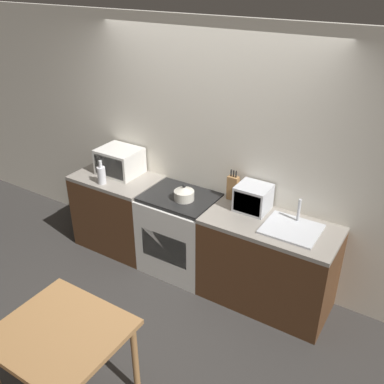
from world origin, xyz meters
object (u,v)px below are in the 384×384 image
object	(u,v)px
dining_table	(62,341)
bottle	(102,175)
stove_range	(180,233)
toaster_oven	(253,198)
microwave	(120,161)
kettle	(184,193)

from	to	relation	value
dining_table	bottle	bearing A→B (deg)	123.55
stove_range	toaster_oven	xyz separation A→B (m)	(0.74, 0.15, 0.58)
toaster_oven	dining_table	xyz separation A→B (m)	(-0.53, -1.99, -0.37)
stove_range	microwave	world-z (taller)	microwave
bottle	toaster_oven	world-z (taller)	bottle
kettle	microwave	bearing A→B (deg)	171.88
bottle	dining_table	size ratio (longest dim) A/B	0.31
kettle	dining_table	xyz separation A→B (m)	(0.14, -1.81, -0.32)
dining_table	microwave	bearing A→B (deg)	119.29
kettle	bottle	bearing A→B (deg)	-169.90
toaster_oven	bottle	bearing A→B (deg)	-167.73
stove_range	toaster_oven	world-z (taller)	toaster_oven
dining_table	toaster_oven	bearing A→B (deg)	75.19
bottle	dining_table	distance (m)	2.00
kettle	dining_table	world-z (taller)	kettle
stove_range	dining_table	size ratio (longest dim) A/B	1.05
kettle	microwave	size ratio (longest dim) A/B	0.45
kettle	toaster_oven	xyz separation A→B (m)	(0.67, 0.18, 0.06)
toaster_oven	dining_table	world-z (taller)	toaster_oven
stove_range	dining_table	xyz separation A→B (m)	(0.22, -1.84, 0.21)
microwave	kettle	bearing A→B (deg)	-8.12
microwave	toaster_oven	distance (m)	1.62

